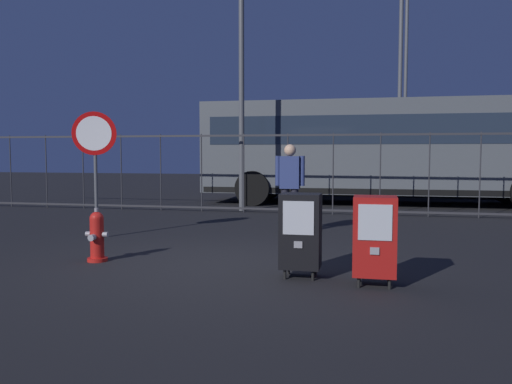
% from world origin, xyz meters
% --- Properties ---
extents(ground_plane, '(60.00, 60.00, 0.00)m').
position_xyz_m(ground_plane, '(0.00, 0.00, 0.00)').
color(ground_plane, black).
extents(fire_hydrant, '(0.33, 0.31, 0.75)m').
position_xyz_m(fire_hydrant, '(-1.66, -0.20, 0.35)').
color(fire_hydrant, red).
rests_on(fire_hydrant, ground_plane).
extents(newspaper_box_primary, '(0.48, 0.42, 1.02)m').
position_xyz_m(newspaper_box_primary, '(1.24, -0.55, 0.57)').
color(newspaper_box_primary, black).
rests_on(newspaper_box_primary, ground_plane).
extents(newspaper_box_secondary, '(0.48, 0.42, 1.02)m').
position_xyz_m(newspaper_box_secondary, '(2.11, -0.77, 0.57)').
color(newspaper_box_secondary, black).
rests_on(newspaper_box_secondary, ground_plane).
extents(stop_sign, '(0.71, 0.31, 2.23)m').
position_xyz_m(stop_sign, '(-2.69, 1.62, 1.60)').
color(stop_sign, '#4C4F54').
rests_on(stop_sign, ground_plane).
extents(pedestrian, '(0.55, 0.22, 1.67)m').
position_xyz_m(pedestrian, '(0.58, 2.86, 0.95)').
color(pedestrian, black).
rests_on(pedestrian, ground_plane).
extents(fence_barrier, '(18.03, 0.04, 2.00)m').
position_xyz_m(fence_barrier, '(0.00, 6.22, 1.02)').
color(fence_barrier, '#2D2D33').
rests_on(fence_barrier, ground_plane).
extents(bus_near, '(10.52, 2.83, 3.00)m').
position_xyz_m(bus_near, '(2.38, 9.22, 1.71)').
color(bus_near, '#4C5156').
rests_on(bus_near, ground_plane).
extents(bus_far, '(10.58, 3.05, 3.00)m').
position_xyz_m(bus_far, '(2.77, 12.87, 1.71)').
color(bus_far, '#4C5156').
rests_on(bus_far, ground_plane).
extents(street_light_near_left, '(0.32, 0.32, 7.27)m').
position_xyz_m(street_light_near_left, '(-1.26, 6.56, 4.20)').
color(street_light_near_left, '#4C4F54').
rests_on(street_light_near_left, ground_plane).
extents(street_light_far_left, '(0.32, 0.32, 8.14)m').
position_xyz_m(street_light_far_left, '(3.34, 16.13, 4.65)').
color(street_light_far_left, '#4C4F54').
rests_on(street_light_far_left, ground_plane).
extents(street_light_far_right, '(0.32, 0.32, 7.22)m').
position_xyz_m(street_light_far_right, '(2.94, 12.19, 4.17)').
color(street_light_far_right, '#4C4F54').
rests_on(street_light_far_right, ground_plane).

